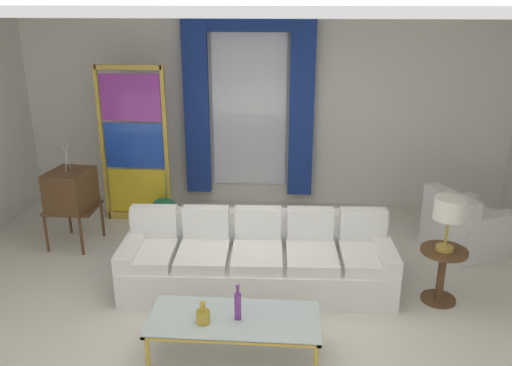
{
  "coord_description": "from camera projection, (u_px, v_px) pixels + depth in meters",
  "views": [
    {
      "loc": [
        0.44,
        -4.79,
        3.07
      ],
      "look_at": [
        0.02,
        0.9,
        1.05
      ],
      "focal_mm": 37.39,
      "sensor_mm": 36.0,
      "label": 1
    }
  ],
  "objects": [
    {
      "name": "ground_plane",
      "position": [
        248.0,
        306.0,
        5.56
      ],
      "size": [
        16.0,
        16.0,
        0.0
      ],
      "primitive_type": "plane",
      "color": "silver"
    },
    {
      "name": "wall_rear",
      "position": [
        265.0,
        106.0,
        7.93
      ],
      "size": [
        8.0,
        0.12,
        3.0
      ],
      "primitive_type": "cube",
      "color": "white",
      "rests_on": "ground"
    },
    {
      "name": "ceiling_slab",
      "position": [
        253.0,
        0.0,
        5.3
      ],
      "size": [
        8.0,
        7.6,
        0.04
      ],
      "primitive_type": "cube",
      "color": "white"
    },
    {
      "name": "curtained_window",
      "position": [
        249.0,
        92.0,
        7.71
      ],
      "size": [
        2.0,
        0.17,
        2.7
      ],
      "color": "white",
      "rests_on": "ground"
    },
    {
      "name": "couch_white_long",
      "position": [
        258.0,
        260.0,
        5.88
      ],
      "size": [
        2.95,
        1.03,
        0.86
      ],
      "color": "white",
      "rests_on": "ground"
    },
    {
      "name": "coffee_table",
      "position": [
        234.0,
        321.0,
        4.66
      ],
      "size": [
        1.5,
        0.63,
        0.41
      ],
      "color": "silver",
      "rests_on": "ground"
    },
    {
      "name": "bottle_blue_decanter",
      "position": [
        238.0,
        305.0,
        4.59
      ],
      "size": [
        0.06,
        0.06,
        0.34
      ],
      "color": "#753384",
      "rests_on": "coffee_table"
    },
    {
      "name": "bottle_crystal_tall",
      "position": [
        203.0,
        315.0,
        4.56
      ],
      "size": [
        0.12,
        0.12,
        0.21
      ],
      "color": "gold",
      "rests_on": "coffee_table"
    },
    {
      "name": "vintage_tv",
      "position": [
        71.0,
        191.0,
        6.72
      ],
      "size": [
        0.62,
        0.65,
        1.35
      ],
      "color": "brown",
      "rests_on": "ground"
    },
    {
      "name": "armchair_white",
      "position": [
        463.0,
        229.0,
        6.71
      ],
      "size": [
        1.09,
        1.08,
        0.8
      ],
      "color": "white",
      "rests_on": "ground"
    },
    {
      "name": "stained_glass_divider",
      "position": [
        134.0,
        149.0,
        7.37
      ],
      "size": [
        0.95,
        0.05,
        2.2
      ],
      "color": "gold",
      "rests_on": "ground"
    },
    {
      "name": "peacock_figurine",
      "position": [
        163.0,
        215.0,
        7.29
      ],
      "size": [
        0.44,
        0.6,
        0.5
      ],
      "color": "beige",
      "rests_on": "ground"
    },
    {
      "name": "round_side_table",
      "position": [
        442.0,
        270.0,
        5.55
      ],
      "size": [
        0.48,
        0.48,
        0.59
      ],
      "color": "brown",
      "rests_on": "ground"
    },
    {
      "name": "table_lamp_brass",
      "position": [
        450.0,
        211.0,
        5.33
      ],
      "size": [
        0.32,
        0.32,
        0.57
      ],
      "color": "#B29338",
      "rests_on": "round_side_table"
    }
  ]
}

